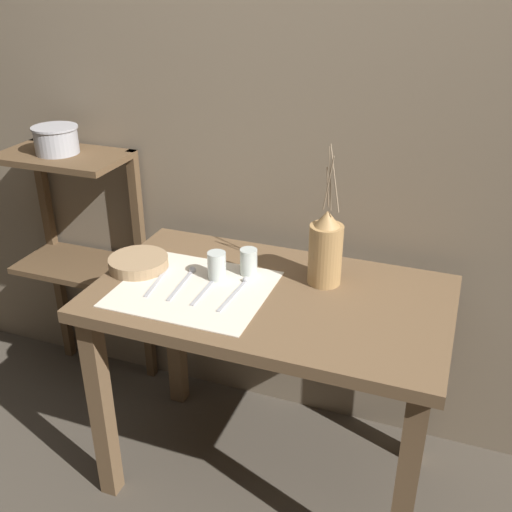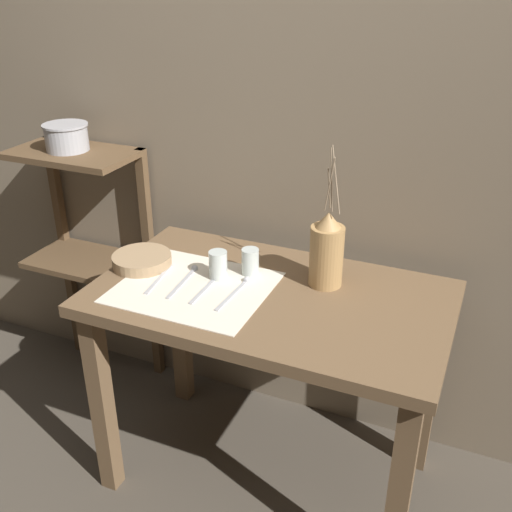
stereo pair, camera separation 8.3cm
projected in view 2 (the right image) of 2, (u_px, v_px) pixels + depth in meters
The scene contains 14 objects.
ground_plane at pixel (268, 472), 2.21m from camera, with size 12.00×12.00×0.00m, color #473F35.
stone_wall_back at pixel (319, 124), 2.03m from camera, with size 7.00×0.06×2.40m.
wooden_table at pixel (270, 326), 1.92m from camera, with size 1.11×0.65×0.77m.
wooden_shelf_unit at pixel (89, 226), 2.44m from camera, with size 0.48×0.28×1.05m.
linen_cloth at pixel (194, 287), 1.90m from camera, with size 0.47×0.41×0.00m.
pitcher_with_flowers at pixel (327, 252), 1.87m from camera, with size 0.11×0.11×0.45m.
wooden_bowl at pixel (141, 261), 2.02m from camera, with size 0.20×0.20×0.04m.
glass_tumbler_near at pixel (218, 265), 1.93m from camera, with size 0.06×0.06×0.09m.
glass_tumbler_far at pixel (250, 262), 1.96m from camera, with size 0.06×0.06×0.09m.
fork_inner at pixel (159, 279), 1.94m from camera, with size 0.04×0.20×0.00m.
spoon_inner at pixel (189, 274), 1.96m from camera, with size 0.03×0.22×0.02m.
fork_outer at pixel (206, 288), 1.88m from camera, with size 0.01×0.20×0.00m.
spoon_outer at pixel (241, 286), 1.90m from camera, with size 0.03×0.22×0.02m.
metal_pot_large at pixel (66, 136), 2.25m from camera, with size 0.17×0.17×0.10m.
Camera 2 is at (0.60, -1.50, 1.71)m, focal length 42.00 mm.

